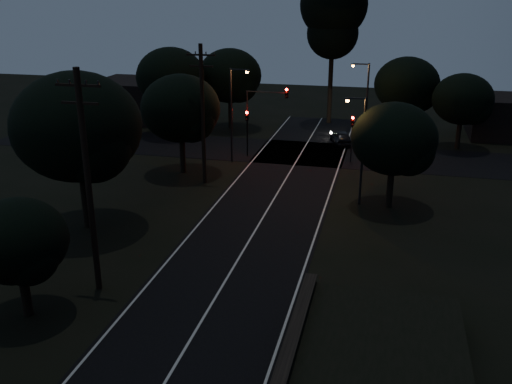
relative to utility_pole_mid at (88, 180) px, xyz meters
The scene contains 20 objects.
road_surface 18.13m from the utility_pole_mid, 69.58° to the left, with size 60.00×70.00×0.03m.
utility_pole_mid is the anchor object (origin of this frame).
utility_pole_far 17.00m from the utility_pole_mid, 90.00° to the left, with size 2.20×0.30×10.50m.
tree_left_b 4.15m from the utility_pole_mid, 120.81° to the right, with size 4.45×4.45×5.66m.
tree_left_c 8.06m from the utility_pole_mid, 121.70° to the left, with size 7.73×7.73×9.76m.
tree_left_d 19.02m from the utility_pole_mid, 96.88° to the left, with size 6.29×6.29×7.99m.
tree_far_nw 34.98m from the utility_pole_mid, 94.54° to the left, with size 6.62×6.62×8.39m.
tree_far_w 31.82m from the utility_pole_mid, 104.11° to the left, with size 6.89×6.89×8.78m.
tree_far_ne 38.05m from the utility_pole_mid, 66.42° to the left, with size 6.33×6.33×8.00m.
tree_far_e 37.77m from the utility_pole_mid, 57.65° to the left, with size 5.50×5.50×6.98m.
tree_right_a 20.60m from the utility_pole_mid, 46.34° to the left, with size 5.71×5.71×7.25m.
tall_pine 41.04m from the utility_pole_mid, 80.07° to the left, with size 7.11×7.11×16.15m.
building_left 39.72m from the utility_pole_mid, 110.73° to the left, with size 10.00×8.00×4.40m, color black.
signal_left 25.19m from the utility_pole_mid, 86.79° to the left, with size 0.28×0.35×4.10m.
signal_right 27.30m from the utility_pole_mid, 67.01° to the left, with size 0.28×0.35×4.10m.
signal_mast 25.22m from the utility_pole_mid, 82.96° to the left, with size 3.70×0.35×6.25m.
streetlight_a 23.04m from the utility_pole_mid, 88.27° to the left, with size 1.66×0.26×8.00m.
streetlight_b 31.15m from the utility_pole_mid, 68.70° to the left, with size 1.66×0.26×8.00m.
streetlight_c 19.15m from the utility_pole_mid, 51.74° to the left, with size 1.46×0.26×7.50m.
car 32.73m from the utility_pole_mid, 73.47° to the left, with size 1.56×3.87×1.32m, color black.
Camera 1 is at (7.58, -7.88, 14.31)m, focal length 40.00 mm.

